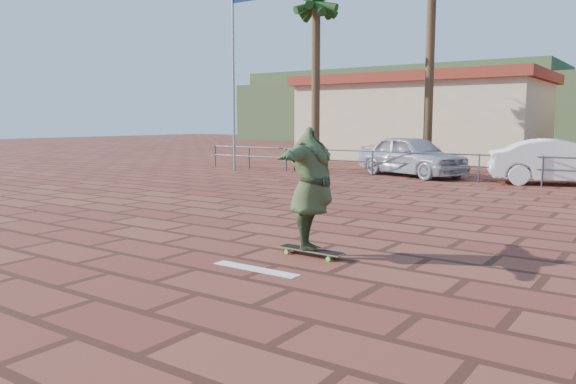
% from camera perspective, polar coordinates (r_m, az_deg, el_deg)
% --- Properties ---
extents(ground, '(120.00, 120.00, 0.00)m').
position_cam_1_polar(ground, '(9.39, -2.16, -5.65)').
color(ground, brown).
rests_on(ground, ground).
extents(paint_stripe, '(1.40, 0.22, 0.01)m').
position_cam_1_polar(paint_stripe, '(8.05, -3.32, -7.82)').
color(paint_stripe, white).
rests_on(paint_stripe, ground).
extents(guardrail, '(24.06, 0.06, 1.00)m').
position_cam_1_polar(guardrail, '(20.13, 18.86, 2.81)').
color(guardrail, '#47494F').
rests_on(guardrail, ground).
extents(flagpole, '(1.30, 0.10, 8.00)m').
position_cam_1_polar(flagpole, '(24.05, -5.34, 13.27)').
color(flagpole, gray).
rests_on(flagpole, ground).
extents(palm_far_left, '(2.40, 2.40, 8.25)m').
position_cam_1_polar(palm_far_left, '(25.00, 2.89, 18.14)').
color(palm_far_left, brown).
rests_on(palm_far_left, ground).
extents(building_west, '(12.60, 7.60, 4.50)m').
position_cam_1_polar(building_west, '(31.49, 13.48, 7.37)').
color(building_west, beige).
rests_on(building_west, ground).
extents(hill_back, '(35.00, 14.00, 8.00)m').
position_cam_1_polar(hill_back, '(69.06, 11.45, 8.66)').
color(hill_back, '#384C28').
rests_on(hill_back, ground).
extents(longboard, '(1.14, 0.29, 0.11)m').
position_cam_1_polar(longboard, '(8.77, 2.36, -5.96)').
color(longboard, olive).
rests_on(longboard, ground).
extents(skateboarder, '(1.29, 2.41, 1.90)m').
position_cam_1_polar(skateboarder, '(8.61, 2.39, 0.33)').
color(skateboarder, '#3A4A27').
rests_on(skateboarder, longboard).
extents(car_silver, '(4.94, 3.41, 1.56)m').
position_cam_1_polar(car_silver, '(22.00, 12.44, 3.64)').
color(car_silver, '#A5A6AC').
rests_on(car_silver, ground).
extents(car_white, '(4.82, 2.98, 1.50)m').
position_cam_1_polar(car_white, '(20.59, 26.06, 2.76)').
color(car_white, white).
rests_on(car_white, ground).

